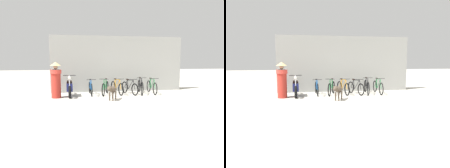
% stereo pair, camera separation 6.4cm
% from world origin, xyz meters
% --- Properties ---
extents(ground_plane, '(60.00, 60.00, 0.00)m').
position_xyz_m(ground_plane, '(0.00, 0.00, 0.00)').
color(ground_plane, '#B7B2A5').
extents(shop_wall_back, '(7.34, 0.20, 3.05)m').
position_xyz_m(shop_wall_back, '(0.00, 3.44, 1.52)').
color(shop_wall_back, gray).
rests_on(shop_wall_back, ground).
extents(bicycle_0, '(0.46, 1.64, 0.81)m').
position_xyz_m(bicycle_0, '(-1.64, 2.41, 0.33)').
color(bicycle_0, black).
rests_on(bicycle_0, ground).
extents(bicycle_1, '(0.64, 1.61, 0.83)m').
position_xyz_m(bicycle_1, '(-0.90, 2.33, 0.34)').
color(bicycle_1, black).
rests_on(bicycle_1, ground).
extents(bicycle_2, '(0.47, 1.68, 0.82)m').
position_xyz_m(bicycle_2, '(-0.29, 2.36, 0.33)').
color(bicycle_2, black).
rests_on(bicycle_2, ground).
extents(bicycle_3, '(0.57, 1.59, 0.79)m').
position_xyz_m(bicycle_3, '(0.35, 2.26, 0.32)').
color(bicycle_3, black).
rests_on(bicycle_3, ground).
extents(bicycle_4, '(0.46, 1.75, 0.87)m').
position_xyz_m(bicycle_4, '(0.96, 2.35, 0.36)').
color(bicycle_4, black).
rests_on(bicycle_4, ground).
extents(bicycle_5, '(0.46, 1.72, 0.82)m').
position_xyz_m(bicycle_5, '(1.55, 2.28, 0.34)').
color(bicycle_5, black).
rests_on(bicycle_5, ground).
extents(motorcycle, '(0.58, 1.83, 1.05)m').
position_xyz_m(motorcycle, '(-2.67, 2.14, 0.41)').
color(motorcycle, black).
rests_on(motorcycle, ground).
extents(stray_dog, '(0.65, 1.02, 0.66)m').
position_xyz_m(stray_dog, '(-0.84, 0.72, 0.47)').
color(stray_dog, '#4C3F33').
rests_on(stray_dog, ground).
extents(person_in_robes, '(0.68, 0.68, 1.65)m').
position_xyz_m(person_in_robes, '(-3.27, 1.78, 0.86)').
color(person_in_robes, '#B72D23').
rests_on(person_in_robes, ground).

